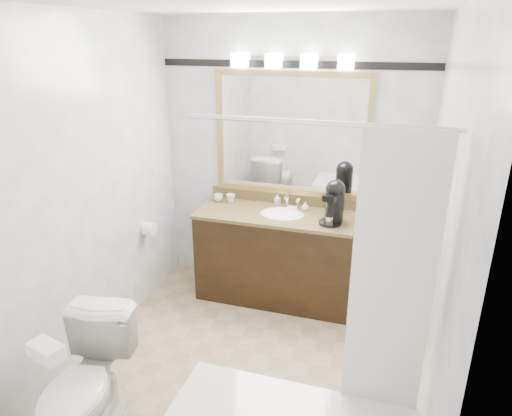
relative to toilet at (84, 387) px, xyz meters
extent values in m
cube|color=tan|center=(0.71, 0.90, -0.39)|extent=(2.40, 2.60, 0.01)
cube|color=white|center=(0.71, 0.90, 2.12)|extent=(2.40, 2.60, 0.01)
cube|color=white|center=(0.71, 2.21, 0.86)|extent=(2.40, 0.01, 2.50)
cube|color=white|center=(0.71, -0.40, 0.86)|extent=(2.40, 0.01, 2.50)
cube|color=white|center=(-0.50, 0.90, 0.86)|extent=(0.01, 2.60, 2.50)
cube|color=white|center=(1.91, 0.90, 0.86)|extent=(0.01, 2.60, 2.50)
cube|color=black|center=(0.71, 1.92, 0.02)|extent=(1.50, 0.55, 0.82)
cube|color=olive|center=(0.71, 1.92, 0.45)|extent=(1.53, 0.58, 0.03)
cube|color=olive|center=(0.71, 2.19, 0.51)|extent=(1.53, 0.03, 0.10)
ellipsoid|color=white|center=(0.71, 1.92, 0.43)|extent=(0.44, 0.34, 0.14)
cube|color=tan|center=(0.71, 2.18, 1.64)|extent=(1.40, 0.04, 0.05)
cube|color=tan|center=(0.71, 2.18, 0.59)|extent=(1.40, 0.04, 0.05)
cube|color=tan|center=(0.03, 2.18, 1.11)|extent=(0.05, 0.04, 1.00)
cube|color=tan|center=(1.38, 2.18, 1.11)|extent=(0.05, 0.04, 1.00)
cube|color=white|center=(0.71, 2.19, 1.11)|extent=(1.30, 0.01, 1.00)
cube|color=silver|center=(0.71, 2.17, 1.76)|extent=(0.90, 0.05, 0.03)
cube|color=white|center=(0.26, 2.12, 1.74)|extent=(0.12, 0.12, 0.12)
cube|color=white|center=(0.56, 2.12, 1.74)|extent=(0.12, 0.12, 0.12)
cube|color=white|center=(0.86, 2.12, 1.74)|extent=(0.12, 0.12, 0.12)
cube|color=white|center=(1.16, 2.12, 1.74)|extent=(0.12, 0.12, 0.12)
cube|color=black|center=(0.71, 2.19, 1.71)|extent=(2.40, 0.01, 0.06)
cylinder|color=silver|center=(1.24, 0.36, 1.56)|extent=(1.30, 0.02, 0.02)
cube|color=white|center=(1.66, 0.35, 0.79)|extent=(0.40, 0.04, 1.55)
cylinder|color=white|center=(-0.43, 1.57, 0.31)|extent=(0.11, 0.12, 0.12)
imported|color=white|center=(0.00, 0.00, 0.00)|extent=(0.56, 0.82, 0.77)
cube|color=white|center=(0.00, -0.22, 0.43)|extent=(0.22, 0.15, 0.08)
cylinder|color=black|center=(1.15, 1.81, 0.47)|extent=(0.19, 0.19, 0.02)
cylinder|color=black|center=(1.17, 1.87, 0.61)|extent=(0.16, 0.16, 0.27)
sphere|color=black|center=(1.17, 1.87, 0.75)|extent=(0.16, 0.16, 0.16)
cube|color=black|center=(1.14, 1.79, 0.70)|extent=(0.13, 0.13, 0.05)
cylinder|color=silver|center=(1.14, 1.79, 0.51)|extent=(0.06, 0.06, 0.06)
imported|color=white|center=(0.04, 2.06, 0.50)|extent=(0.10, 0.10, 0.07)
imported|color=white|center=(0.17, 2.06, 0.50)|extent=(0.09, 0.09, 0.08)
imported|color=white|center=(0.61, 2.13, 0.51)|extent=(0.06, 0.06, 0.10)
imported|color=white|center=(0.89, 2.06, 0.50)|extent=(0.08, 0.08, 0.08)
cube|color=beige|center=(0.77, 2.04, 0.48)|extent=(0.09, 0.07, 0.03)
camera|label=1|loc=(1.60, -1.74, 1.94)|focal=32.00mm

